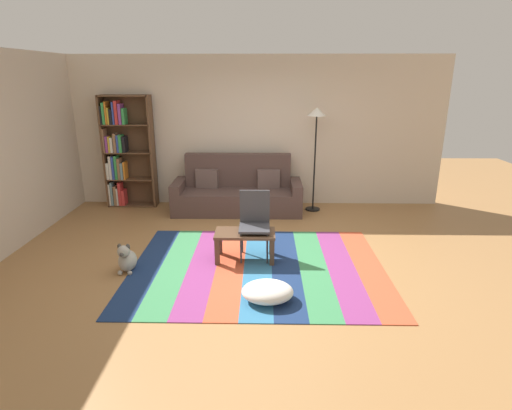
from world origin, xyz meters
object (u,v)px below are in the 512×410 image
at_px(coffee_table, 245,237).
at_px(standing_lamp, 316,125).
at_px(bookshelf, 123,152).
at_px(tv_remote, 249,230).
at_px(folding_chair, 255,219).
at_px(couch, 238,193).
at_px(dog, 127,259).
at_px(pouf, 268,292).

distance_m(coffee_table, standing_lamp, 2.71).
distance_m(bookshelf, tv_remote, 3.36).
height_order(tv_remote, folding_chair, folding_chair).
xyz_separation_m(couch, tv_remote, (0.28, -2.01, 0.07)).
bearing_deg(dog, pouf, -21.25).
distance_m(couch, dog, 2.73).
distance_m(couch, folding_chair, 1.98).
bearing_deg(coffee_table, dog, -166.11).
height_order(bookshelf, folding_chair, bookshelf).
xyz_separation_m(pouf, tv_remote, (-0.23, 1.10, 0.29)).
relative_size(bookshelf, pouf, 3.59).
bearing_deg(pouf, standing_lamp, 75.04).
bearing_deg(folding_chair, couch, 149.43).
distance_m(bookshelf, folding_chair, 3.33).
bearing_deg(folding_chair, tv_remote, -83.85).
bearing_deg(pouf, folding_chair, 98.13).
distance_m(standing_lamp, folding_chair, 2.46).
relative_size(bookshelf, tv_remote, 13.47).
bearing_deg(tv_remote, pouf, -44.72).
height_order(standing_lamp, tv_remote, standing_lamp).
bearing_deg(tv_remote, folding_chair, 80.25).
relative_size(coffee_table, tv_remote, 5.24).
bearing_deg(pouf, bookshelf, 127.65).
xyz_separation_m(standing_lamp, folding_chair, (-1.02, -2.01, -0.99)).
bearing_deg(couch, standing_lamp, 3.04).
relative_size(dog, tv_remote, 2.65).
distance_m(pouf, dog, 1.88).
bearing_deg(standing_lamp, bookshelf, 176.57).
relative_size(coffee_table, standing_lamp, 0.43).
relative_size(couch, dog, 5.69).
bearing_deg(coffee_table, standing_lamp, 61.94).
xyz_separation_m(couch, standing_lamp, (1.37, 0.07, 1.19)).
xyz_separation_m(bookshelf, coffee_table, (2.32, -2.34, -0.69)).
bearing_deg(tv_remote, couch, 131.35).
height_order(bookshelf, pouf, bookshelf).
height_order(bookshelf, coffee_table, bookshelf).
relative_size(couch, bookshelf, 1.12).
bearing_deg(folding_chair, pouf, -32.65).
xyz_separation_m(dog, folding_chair, (1.58, 0.49, 0.37)).
xyz_separation_m(bookshelf, dog, (0.86, -2.71, -0.85)).
relative_size(bookshelf, dog, 5.08).
bearing_deg(pouf, coffee_table, 105.53).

